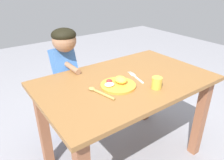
% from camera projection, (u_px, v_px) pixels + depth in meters
% --- Properties ---
extents(ground_plane, '(8.00, 8.00, 0.00)m').
position_uv_depth(ground_plane, '(124.00, 157.00, 1.85)').
color(ground_plane, gray).
extents(dining_table, '(1.25, 0.79, 0.75)m').
position_uv_depth(dining_table, '(126.00, 96.00, 1.58)').
color(dining_table, brown).
rests_on(dining_table, ground_plane).
extents(plate, '(0.24, 0.24, 0.06)m').
position_uv_depth(plate, '(118.00, 84.00, 1.42)').
color(plate, orange).
rests_on(plate, dining_table).
extents(fork, '(0.07, 0.22, 0.01)m').
position_uv_depth(fork, '(135.00, 77.00, 1.55)').
color(fork, silver).
rests_on(fork, dining_table).
extents(spoon, '(0.07, 0.22, 0.02)m').
position_uv_depth(spoon, '(98.00, 92.00, 1.34)').
color(spoon, '#B29147').
rests_on(spoon, dining_table).
extents(drinking_cup, '(0.07, 0.07, 0.08)m').
position_uv_depth(drinking_cup, '(157.00, 83.00, 1.38)').
color(drinking_cup, gold).
rests_on(drinking_cup, dining_table).
extents(person, '(0.19, 0.38, 1.07)m').
position_uv_depth(person, '(66.00, 80.00, 1.85)').
color(person, navy).
rests_on(person, ground_plane).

